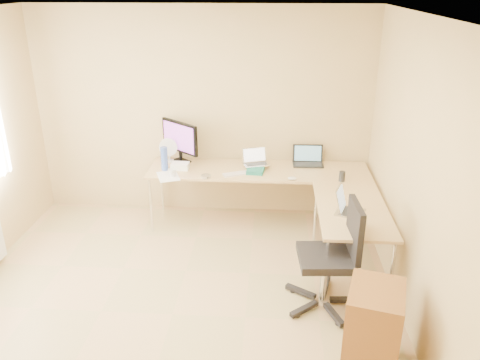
# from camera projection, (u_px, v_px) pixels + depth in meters

# --- Properties ---
(floor) EXTENTS (4.50, 4.50, 0.00)m
(floor) POSITION_uv_depth(u_px,v_px,m) (172.00, 314.00, 4.44)
(floor) COLOR tan
(floor) RESTS_ON ground
(ceiling) EXTENTS (4.50, 4.50, 0.00)m
(ceiling) POSITION_uv_depth(u_px,v_px,m) (153.00, 18.00, 3.44)
(ceiling) COLOR white
(ceiling) RESTS_ON ground
(wall_back) EXTENTS (4.50, 0.00, 4.50)m
(wall_back) POSITION_uv_depth(u_px,v_px,m) (202.00, 114.00, 6.01)
(wall_back) COLOR tan
(wall_back) RESTS_ON ground
(wall_right) EXTENTS (0.00, 4.50, 4.50)m
(wall_right) POSITION_uv_depth(u_px,v_px,m) (426.00, 192.00, 3.81)
(wall_right) COLOR tan
(wall_right) RESTS_ON ground
(desk_main) EXTENTS (2.65, 0.70, 0.73)m
(desk_main) POSITION_uv_depth(u_px,v_px,m) (258.00, 197.00, 5.96)
(desk_main) COLOR tan
(desk_main) RESTS_ON ground
(desk_return) EXTENTS (0.70, 1.30, 0.73)m
(desk_return) POSITION_uv_depth(u_px,v_px,m) (349.00, 240.00, 4.98)
(desk_return) COLOR tan
(desk_return) RESTS_ON ground
(monitor) EXTENTS (0.60, 0.54, 0.52)m
(monitor) POSITION_uv_depth(u_px,v_px,m) (180.00, 142.00, 5.96)
(monitor) COLOR black
(monitor) RESTS_ON desk_main
(book_stack) EXTENTS (0.22, 0.28, 0.04)m
(book_stack) POSITION_uv_depth(u_px,v_px,m) (256.00, 170.00, 5.75)
(book_stack) COLOR #186A5A
(book_stack) RESTS_ON desk_main
(laptop_center) EXTENTS (0.36, 0.32, 0.20)m
(laptop_center) POSITION_uv_depth(u_px,v_px,m) (256.00, 157.00, 5.80)
(laptop_center) COLOR silver
(laptop_center) RESTS_ON desk_main
(laptop_black) EXTENTS (0.38, 0.28, 0.23)m
(laptop_black) POSITION_uv_depth(u_px,v_px,m) (308.00, 156.00, 5.92)
(laptop_black) COLOR black
(laptop_black) RESTS_ON desk_main
(keyboard) EXTENTS (0.39, 0.25, 0.02)m
(keyboard) POSITION_uv_depth(u_px,v_px,m) (239.00, 173.00, 5.67)
(keyboard) COLOR silver
(keyboard) RESTS_ON desk_main
(mouse) EXTENTS (0.11, 0.09, 0.04)m
(mouse) POSITION_uv_depth(u_px,v_px,m) (292.00, 178.00, 5.51)
(mouse) COLOR silver
(mouse) RESTS_ON desk_main
(mug) EXTENTS (0.12, 0.12, 0.10)m
(mug) POSITION_uv_depth(u_px,v_px,m) (172.00, 173.00, 5.58)
(mug) COLOR white
(mug) RESTS_ON desk_main
(cd_stack) EXTENTS (0.12, 0.12, 0.03)m
(cd_stack) POSITION_uv_depth(u_px,v_px,m) (206.00, 176.00, 5.57)
(cd_stack) COLOR silver
(cd_stack) RESTS_ON desk_main
(water_bottle) EXTENTS (0.09, 0.09, 0.29)m
(water_bottle) POSITION_uv_depth(u_px,v_px,m) (164.00, 159.00, 5.75)
(water_bottle) COLOR #3C5AB3
(water_bottle) RESTS_ON desk_main
(papers) EXTENTS (0.34, 0.39, 0.01)m
(papers) POSITION_uv_depth(u_px,v_px,m) (168.00, 176.00, 5.61)
(papers) COLOR white
(papers) RESTS_ON desk_main
(white_box) EXTENTS (0.21, 0.16, 0.08)m
(white_box) POSITION_uv_depth(u_px,v_px,m) (180.00, 166.00, 5.82)
(white_box) COLOR white
(white_box) RESTS_ON desk_main
(desk_fan) EXTENTS (0.25, 0.25, 0.29)m
(desk_fan) POSITION_uv_depth(u_px,v_px,m) (169.00, 151.00, 6.01)
(desk_fan) COLOR silver
(desk_fan) RESTS_ON desk_main
(black_cup) EXTENTS (0.08, 0.08, 0.12)m
(black_cup) POSITION_uv_depth(u_px,v_px,m) (342.00, 176.00, 5.46)
(black_cup) COLOR #282828
(black_cup) RESTS_ON desk_main
(laptop_return) EXTENTS (0.38, 0.34, 0.21)m
(laptop_return) POSITION_uv_depth(u_px,v_px,m) (351.00, 203.00, 4.69)
(laptop_return) COLOR silver
(laptop_return) RESTS_ON desk_return
(office_chair) EXTENTS (0.68, 0.68, 1.06)m
(office_chair) POSITION_uv_depth(u_px,v_px,m) (325.00, 258.00, 4.40)
(office_chair) COLOR black
(office_chair) RESTS_ON ground
(cabinet) EXTENTS (0.52, 0.59, 0.69)m
(cabinet) POSITION_uv_depth(u_px,v_px,m) (373.00, 328.00, 3.73)
(cabinet) COLOR #A05225
(cabinet) RESTS_ON ground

